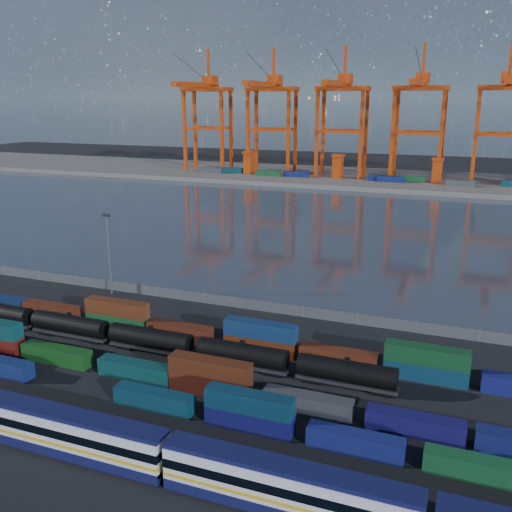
% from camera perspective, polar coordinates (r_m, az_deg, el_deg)
% --- Properties ---
extents(ground, '(700.00, 700.00, 0.00)m').
position_cam_1_polar(ground, '(84.67, -7.56, -11.66)').
color(ground, black).
rests_on(ground, ground).
extents(harbor_water, '(700.00, 700.00, 0.00)m').
position_cam_1_polar(harbor_water, '(178.76, 8.79, 2.91)').
color(harbor_water, '#303946').
rests_on(harbor_water, ground).
extents(far_quay, '(700.00, 70.00, 2.00)m').
position_cam_1_polar(far_quay, '(280.56, 13.62, 7.42)').
color(far_quay, '#514F4C').
rests_on(far_quay, ground).
extents(distant_mountains, '(2470.00, 1100.00, 520.00)m').
position_cam_1_polar(distant_mountains, '(1675.62, 23.67, 20.54)').
color(distant_mountains, '#1E2630').
rests_on(distant_mountains, ground).
extents(passenger_train, '(77.32, 3.13, 5.36)m').
position_cam_1_polar(passenger_train, '(58.48, 3.16, -22.25)').
color(passenger_train, silver).
rests_on(passenger_train, ground).
extents(container_row_south, '(139.04, 2.23, 4.76)m').
position_cam_1_polar(container_row_south, '(87.71, -21.83, -10.35)').
color(container_row_south, '#494B4F').
rests_on(container_row_south, ground).
extents(container_row_mid, '(140.63, 2.34, 4.99)m').
position_cam_1_polar(container_row_mid, '(86.37, -14.53, -10.16)').
color(container_row_mid, '#424648').
rests_on(container_row_mid, ground).
extents(container_row_north, '(141.21, 2.37, 5.05)m').
position_cam_1_polar(container_row_north, '(90.22, 0.03, -8.47)').
color(container_row_north, navy).
rests_on(container_row_north, ground).
extents(tanker_string, '(107.15, 3.04, 4.35)m').
position_cam_1_polar(tanker_string, '(99.93, -18.12, -6.60)').
color(tanker_string, black).
rests_on(tanker_string, ground).
extents(waterfront_fence, '(160.12, 0.12, 2.20)m').
position_cam_1_polar(waterfront_fence, '(107.45, -0.39, -4.89)').
color(waterfront_fence, '#595B5E').
rests_on(waterfront_fence, ground).
extents(yard_light_mast, '(1.60, 0.40, 16.60)m').
position_cam_1_polar(yard_light_mast, '(117.31, -14.51, 0.61)').
color(yard_light_mast, slate).
rests_on(yard_light_mast, ground).
extents(gantry_cranes, '(198.75, 45.61, 61.76)m').
position_cam_1_polar(gantry_cranes, '(272.60, 12.30, 15.05)').
color(gantry_cranes, '#C13B0D').
rests_on(gantry_cranes, ground).
extents(quay_containers, '(172.58, 10.99, 2.60)m').
position_cam_1_polar(quay_containers, '(267.75, 10.85, 7.70)').
color(quay_containers, navy).
rests_on(quay_containers, far_quay).
extents(straddle_carriers, '(140.00, 7.00, 11.10)m').
position_cam_1_polar(straddle_carriers, '(270.25, 12.87, 8.63)').
color(straddle_carriers, '#C13B0D').
rests_on(straddle_carriers, far_quay).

